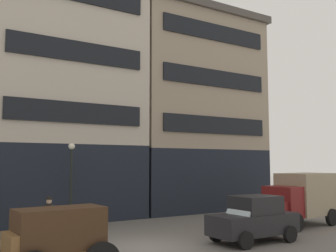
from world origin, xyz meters
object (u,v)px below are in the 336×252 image
object	(u,v)px
delivery_truck_near	(299,197)
sedan_light	(253,219)
pedestrian_officer	(49,217)
fire_hydrant_curbside	(265,206)
cargo_wagon	(57,240)
streetlamp_curbside	(71,173)

from	to	relation	value
delivery_truck_near	sedan_light	distance (m)	5.23
pedestrian_officer	fire_hydrant_curbside	distance (m)	14.35
cargo_wagon	streetlamp_curbside	world-z (taller)	streetlamp_curbside
cargo_wagon	sedan_light	size ratio (longest dim) A/B	0.81
cargo_wagon	fire_hydrant_curbside	world-z (taller)	cargo_wagon
pedestrian_officer	cargo_wagon	bearing A→B (deg)	-102.99
fire_hydrant_curbside	pedestrian_officer	bearing A→B (deg)	-172.20
cargo_wagon	pedestrian_officer	distance (m)	5.92
cargo_wagon	delivery_truck_near	xyz separation A→B (m)	(13.20, 3.08, 0.28)
pedestrian_officer	fire_hydrant_curbside	xyz separation A→B (m)	(14.20, 1.95, -0.55)
sedan_light	delivery_truck_near	bearing A→B (deg)	19.86
streetlamp_curbside	fire_hydrant_curbside	xyz separation A→B (m)	(12.51, -0.51, -2.24)
streetlamp_curbside	pedestrian_officer	bearing A→B (deg)	-124.62
cargo_wagon	streetlamp_curbside	bearing A→B (deg)	69.80
sedan_light	cargo_wagon	bearing A→B (deg)	-171.04
streetlamp_curbside	delivery_truck_near	bearing A→B (deg)	-26.80
pedestrian_officer	fire_hydrant_curbside	world-z (taller)	pedestrian_officer
sedan_light	fire_hydrant_curbside	distance (m)	9.66
cargo_wagon	streetlamp_curbside	size ratio (longest dim) A/B	0.73
delivery_truck_near	pedestrian_officer	distance (m)	12.18
delivery_truck_near	sedan_light	size ratio (longest dim) A/B	1.21
delivery_truck_near	pedestrian_officer	size ratio (longest dim) A/B	2.50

